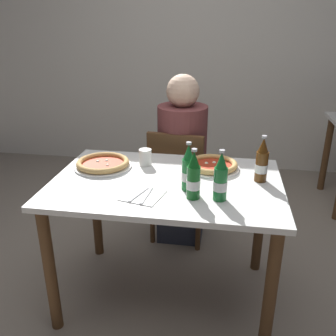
{
  "coord_description": "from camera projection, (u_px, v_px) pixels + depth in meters",
  "views": [
    {
      "loc": [
        0.29,
        -1.74,
        1.54
      ],
      "look_at": [
        0.0,
        0.05,
        0.8
      ],
      "focal_mm": 39.23,
      "sensor_mm": 36.0,
      "label": 1
    }
  ],
  "objects": [
    {
      "name": "chair_behind_table",
      "position": [
        179.0,
        180.0,
        2.59
      ],
      "size": [
        0.45,
        0.45,
        0.85
      ],
      "rotation": [
        0.0,
        0.0,
        3.01
      ],
      "color": "brown",
      "rests_on": "ground_plane"
    },
    {
      "name": "pizza_margherita_near",
      "position": [
        213.0,
        165.0,
        2.07
      ],
      "size": [
        0.3,
        0.3,
        0.04
      ],
      "color": "white",
      "rests_on": "dining_table_main"
    },
    {
      "name": "ground_plane",
      "position": [
        167.0,
        294.0,
        2.21
      ],
      "size": [
        8.0,
        8.0,
        0.0
      ],
      "primitive_type": "plane",
      "color": "gray"
    },
    {
      "name": "back_wall_tiled",
      "position": [
        202.0,
        44.0,
        3.73
      ],
      "size": [
        7.0,
        0.1,
        2.6
      ],
      "primitive_type": "cube",
      "color": "silver",
      "rests_on": "ground_plane"
    },
    {
      "name": "pizza_marinara_far",
      "position": [
        103.0,
        164.0,
        2.09
      ],
      "size": [
        0.33,
        0.33,
        0.04
      ],
      "color": "white",
      "rests_on": "dining_table_main"
    },
    {
      "name": "dining_table_main",
      "position": [
        167.0,
        200.0,
        1.97
      ],
      "size": [
        1.2,
        0.8,
        0.75
      ],
      "color": "silver",
      "rests_on": "ground_plane"
    },
    {
      "name": "beer_bottle_extra",
      "position": [
        262.0,
        162.0,
        1.89
      ],
      "size": [
        0.07,
        0.07,
        0.25
      ],
      "color": "#512D0F",
      "rests_on": "dining_table_main"
    },
    {
      "name": "diner_seated",
      "position": [
        181.0,
        164.0,
        2.6
      ],
      "size": [
        0.34,
        0.34,
        1.21
      ],
      "color": "#2D3342",
      "rests_on": "ground_plane"
    },
    {
      "name": "beer_bottle_left",
      "position": [
        221.0,
        179.0,
        1.69
      ],
      "size": [
        0.07,
        0.07,
        0.25
      ],
      "color": "#196B2D",
      "rests_on": "dining_table_main"
    },
    {
      "name": "beer_bottle_center",
      "position": [
        188.0,
        170.0,
        1.79
      ],
      "size": [
        0.07,
        0.07,
        0.25
      ],
      "color": "#196B2D",
      "rests_on": "dining_table_main"
    },
    {
      "name": "napkin_with_cutlery",
      "position": [
        143.0,
        195.0,
        1.76
      ],
      "size": [
        0.22,
        0.22,
        0.01
      ],
      "color": "white",
      "rests_on": "dining_table_main"
    },
    {
      "name": "beer_bottle_right",
      "position": [
        194.0,
        178.0,
        1.7
      ],
      "size": [
        0.07,
        0.07,
        0.25
      ],
      "color": "#14591E",
      "rests_on": "dining_table_main"
    },
    {
      "name": "paper_cup",
      "position": [
        145.0,
        157.0,
        2.12
      ],
      "size": [
        0.07,
        0.07,
        0.09
      ],
      "primitive_type": "cylinder",
      "color": "white",
      "rests_on": "dining_table_main"
    }
  ]
}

